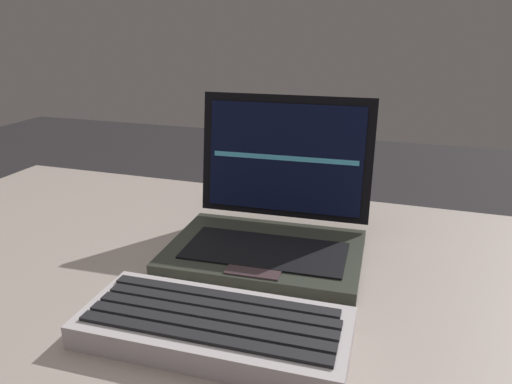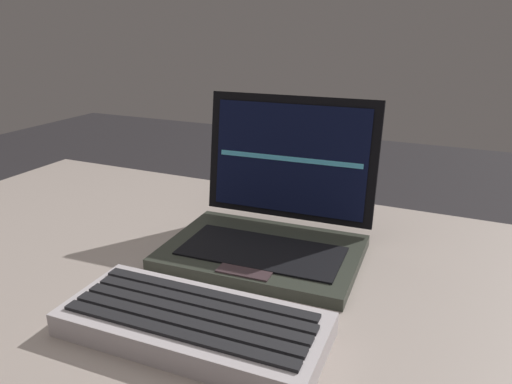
# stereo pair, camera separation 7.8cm
# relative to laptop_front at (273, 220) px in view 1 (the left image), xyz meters

# --- Properties ---
(desk) EXTENTS (1.46, 0.73, 0.72)m
(desk) POSITION_rel_laptop_front_xyz_m (-0.00, -0.09, -0.13)
(desk) COLOR #A19289
(desk) RESTS_ON ground
(laptop_front) EXTENTS (0.32, 0.26, 0.24)m
(laptop_front) POSITION_rel_laptop_front_xyz_m (0.00, 0.00, 0.00)
(laptop_front) COLOR #2D3129
(laptop_front) RESTS_ON desk
(external_keyboard) EXTENTS (0.33, 0.15, 0.03)m
(external_keyboard) POSITION_rel_laptop_front_xyz_m (0.00, -0.26, -0.03)
(external_keyboard) COLOR #BEB6B9
(external_keyboard) RESTS_ON desk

